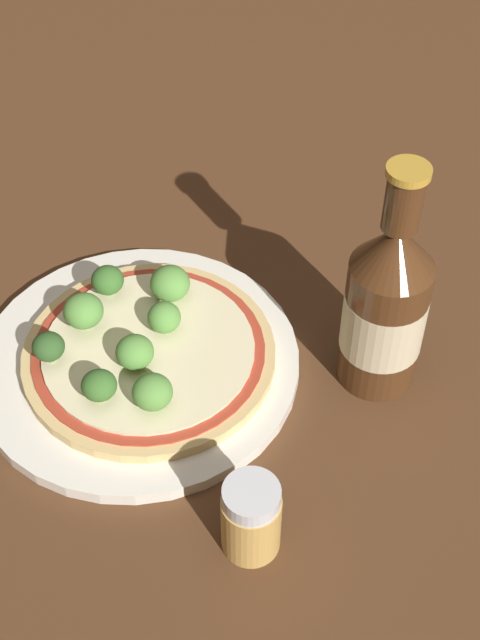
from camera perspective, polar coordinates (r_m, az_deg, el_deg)
ground_plane at (r=0.77m, az=-6.44°, el=-2.44°), size 3.00×3.00×0.00m
plate at (r=0.76m, az=-6.52°, el=-2.69°), size 0.27×0.27×0.01m
pizza at (r=0.74m, az=-5.84°, el=-2.12°), size 0.21×0.21×0.01m
broccoli_floret_0 at (r=0.77m, az=-4.50°, el=2.35°), size 0.03×0.03×0.03m
broccoli_floret_1 at (r=0.70m, az=-9.01°, el=-4.17°), size 0.03×0.03×0.03m
broccoli_floret_2 at (r=0.74m, az=-4.88°, el=0.16°), size 0.03×0.03×0.03m
broccoli_floret_3 at (r=0.72m, az=-6.42°, el=-2.04°), size 0.03×0.03×0.03m
broccoli_floret_4 at (r=0.73m, az=-12.16°, el=-1.69°), size 0.03×0.03×0.03m
broccoli_floret_5 at (r=0.78m, az=-8.47°, el=2.53°), size 0.03×0.03×0.03m
broccoli_floret_6 at (r=0.75m, az=-9.99°, el=0.57°), size 0.03×0.03×0.03m
broccoli_floret_7 at (r=0.69m, az=-5.63°, el=-4.61°), size 0.03×0.03×0.03m
beer_bottle at (r=0.70m, az=9.32°, el=0.95°), size 0.07×0.07×0.21m
pepper_shaker at (r=0.63m, az=0.71°, el=-12.55°), size 0.04×0.04×0.07m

